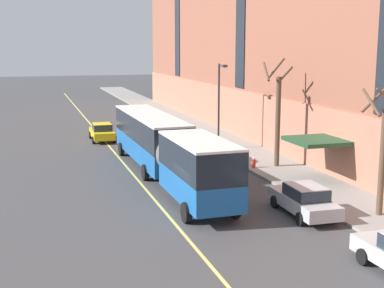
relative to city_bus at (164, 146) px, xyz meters
name	(u,v)px	position (x,y,z in m)	size (l,w,h in m)	color
ground_plane	(196,216)	(-0.39, -7.85, -2.13)	(260.00, 260.00, 0.00)	#424244
sidewalk	(318,187)	(8.11, -4.85, -2.05)	(4.39, 160.00, 0.15)	gray
city_bus	(164,146)	(0.00, 0.00, 0.00)	(3.07, 20.14, 3.67)	#19569E
parked_car_silver_0	(304,200)	(4.77, -9.22, -1.34)	(2.10, 4.79, 1.56)	#B7B7BC
parked_car_darkgray_3	(147,114)	(4.58, 26.02, -1.34)	(2.04, 4.76, 1.56)	#4C4C51
parked_car_black_4	(215,152)	(4.67, 3.58, -1.34)	(1.95, 4.36, 1.56)	black
parked_car_silver_5	(164,123)	(4.73, 18.93, -1.34)	(1.92, 4.46, 1.56)	#B7B7BC
taxi_cab	(102,132)	(-1.88, 15.03, -1.34)	(2.05, 4.51, 1.56)	yellow
street_tree_mid_block	(382,149)	(8.09, -10.63, 1.30)	(1.90, 1.93, 6.47)	brown
street_tree_far_uptown	(277,114)	(8.10, 0.71, 1.59)	(1.90, 1.83, 7.35)	brown
street_lamp	(220,97)	(6.51, 7.73, 2.18)	(0.36, 1.48, 6.77)	#2D2D30
fire_hydrant	(254,163)	(6.41, 0.64, -1.63)	(0.42, 0.24, 0.72)	red
lane_centerline	(156,202)	(-1.70, -4.85, -2.12)	(0.16, 140.00, 0.01)	#E0D66B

